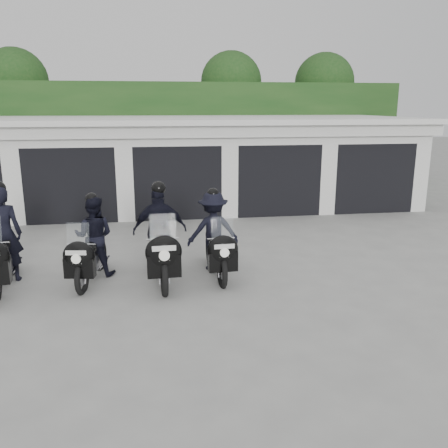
{
  "coord_description": "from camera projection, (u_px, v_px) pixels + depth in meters",
  "views": [
    {
      "loc": [
        -0.73,
        -8.53,
        3.36
      ],
      "look_at": [
        0.64,
        0.57,
        1.05
      ],
      "focal_mm": 38.0,
      "sensor_mm": 36.0,
      "label": 1
    }
  ],
  "objects": [
    {
      "name": "police_bike_b",
      "position": [
        92.0,
        242.0,
        9.34
      ],
      "size": [
        0.91,
        2.0,
        1.75
      ],
      "rotation": [
        0.0,
        0.0,
        -0.16
      ],
      "color": "black",
      "rests_on": "ground"
    },
    {
      "name": "garage_block",
      "position": [
        174.0,
        163.0,
        16.48
      ],
      "size": [
        16.4,
        6.8,
        2.96
      ],
      "color": "silver",
      "rests_on": "ground"
    },
    {
      "name": "police_bike_a",
      "position": [
        0.0,
        246.0,
        8.86
      ],
      "size": [
        0.82,
        2.35,
        2.05
      ],
      "rotation": [
        0.0,
        0.0,
        0.08
      ],
      "color": "black",
      "rests_on": "ground"
    },
    {
      "name": "police_bike_d",
      "position": [
        214.0,
        236.0,
        9.67
      ],
      "size": [
        1.1,
        2.05,
        1.79
      ],
      "rotation": [
        0.0,
        0.0,
        0.05
      ],
      "color": "black",
      "rests_on": "ground"
    },
    {
      "name": "ground",
      "position": [
        196.0,
        285.0,
        9.1
      ],
      "size": [
        80.0,
        80.0,
        0.0
      ],
      "primitive_type": "plane",
      "color": "#989993",
      "rests_on": "ground"
    },
    {
      "name": "police_bike_c",
      "position": [
        161.0,
        237.0,
        9.35
      ],
      "size": [
        1.1,
        2.27,
        1.98
      ],
      "rotation": [
        0.0,
        0.0,
        0.04
      ],
      "color": "black",
      "rests_on": "ground"
    },
    {
      "name": "background_vegetation",
      "position": [
        176.0,
        119.0,
        20.87
      ],
      "size": [
        20.0,
        3.9,
        5.8
      ],
      "color": "#183C16",
      "rests_on": "ground"
    }
  ]
}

